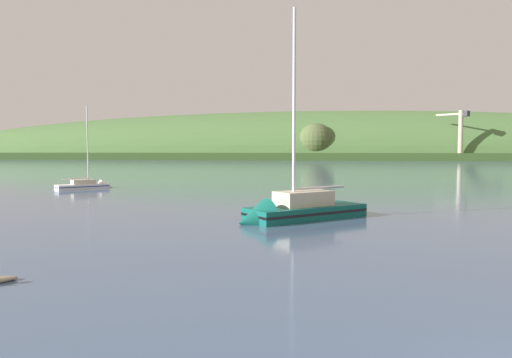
% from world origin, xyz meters
% --- Properties ---
extents(far_shoreline_hill, '(571.19, 122.12, 47.26)m').
position_xyz_m(far_shoreline_hill, '(4.22, 224.83, 0.13)').
color(far_shoreline_hill, '#314A21').
rests_on(far_shoreline_hill, ground).
extents(dockside_crane, '(10.91, 10.58, 20.17)m').
position_xyz_m(dockside_crane, '(61.60, 185.18, 9.72)').
color(dockside_crane, '#4C4C51').
rests_on(dockside_crane, ground).
extents(sailboat_near_mooring, '(5.55, 5.32, 9.71)m').
position_xyz_m(sailboat_near_mooring, '(-26.86, 40.54, 0.16)').
color(sailboat_near_mooring, white).
rests_on(sailboat_near_mooring, ground).
extents(sailboat_midwater_white, '(8.28, 7.21, 13.45)m').
position_xyz_m(sailboat_midwater_white, '(-4.89, 20.01, 0.32)').
color(sailboat_midwater_white, '#0F564C').
rests_on(sailboat_midwater_white, ground).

